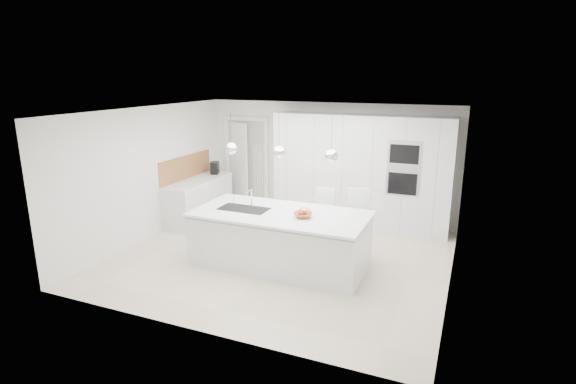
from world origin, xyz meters
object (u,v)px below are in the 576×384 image
at_px(bar_stool_left, 323,221).
at_px(bar_stool_right, 356,225).
at_px(espresso_machine, 215,168).
at_px(island_base, 279,241).
at_px(fruit_bowl, 303,215).

height_order(bar_stool_left, bar_stool_right, bar_stool_right).
height_order(espresso_machine, bar_stool_left, espresso_machine).
distance_m(island_base, fruit_bowl, 0.66).
bearing_deg(island_base, espresso_machine, 139.70).
bearing_deg(fruit_bowl, bar_stool_right, 52.75).
xyz_separation_m(fruit_bowl, bar_stool_left, (0.02, 0.94, -0.38)).
xyz_separation_m(fruit_bowl, bar_stool_right, (0.64, 0.84, -0.34)).
bearing_deg(island_base, fruit_bowl, -5.40).
xyz_separation_m(espresso_machine, bar_stool_right, (3.59, -1.34, -0.44)).
distance_m(espresso_machine, bar_stool_right, 3.86).
distance_m(fruit_bowl, bar_stool_left, 1.02).
distance_m(fruit_bowl, espresso_machine, 3.68).
xyz_separation_m(island_base, bar_stool_left, (0.44, 0.90, 0.13)).
bearing_deg(bar_stool_left, bar_stool_right, -5.82).
xyz_separation_m(island_base, bar_stool_right, (1.06, 0.80, 0.16)).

